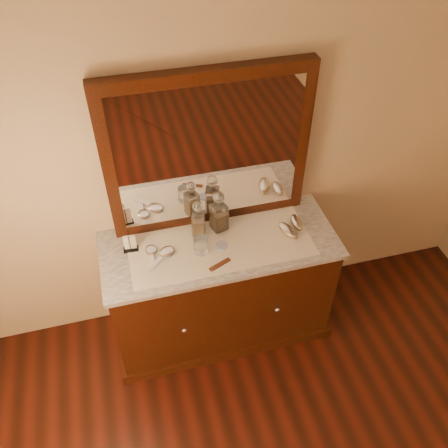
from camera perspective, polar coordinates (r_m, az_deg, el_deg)
The scene contains 18 objects.
dresser_cabinet at distance 3.17m, azimuth -0.47°, elevation -7.94°, with size 1.40×0.55×0.82m, color black.
dresser_plinth at distance 3.46m, azimuth -0.43°, elevation -11.79°, with size 1.46×0.59×0.08m, color black.
knob_left at distance 2.93m, azimuth -4.86°, elevation -12.77°, with size 0.04×0.04×0.04m, color silver.
knob_right at distance 3.03m, azimuth 6.50°, elevation -10.32°, with size 0.04×0.04×0.04m, color silver.
marble_top at distance 2.85m, azimuth -0.52°, elevation -2.56°, with size 1.44×0.59×0.03m, color white.
mirror_frame at distance 2.70m, azimuth -1.90°, elevation 8.75°, with size 1.20×0.08×1.00m, color black.
mirror_glass at distance 2.67m, azimuth -1.73°, elevation 8.35°, with size 1.06×0.01×0.86m, color white.
lace_runner at distance 2.82m, azimuth -0.42°, elevation -2.60°, with size 1.10×0.45×0.00m, color beige.
pin_dish at distance 2.81m, azimuth -0.27°, elevation -2.60°, with size 0.07×0.07×0.01m, color white.
comb at distance 2.71m, azimuth -0.50°, elevation -4.94°, with size 0.14×0.03×0.01m, color brown.
napkin_rack at distance 2.82m, azimuth -11.39°, elevation -2.31°, with size 0.09×0.06×0.13m.
decanter_left at distance 2.83m, azimuth -3.12°, elevation 0.25°, with size 0.10×0.10×0.26m.
decanter_right at distance 2.85m, azimuth -0.64°, elevation 1.11°, with size 0.11×0.11×0.29m.
brush_near at distance 2.91m, azimuth 7.79°, elevation -0.81°, with size 0.12×0.17×0.04m.
brush_far at distance 2.97m, azimuth 8.84°, elevation 0.17°, with size 0.06×0.14×0.04m.
hand_mirror_outer at distance 2.80m, azimuth -8.83°, elevation -3.39°, with size 0.07×0.19×0.02m.
hand_mirror_inner at distance 2.78m, azimuth -7.24°, elevation -3.66°, with size 0.20×0.19×0.02m.
tumblers at distance 2.75m, azimuth -2.82°, elevation -2.58°, with size 0.09×0.09×0.10m.
Camera 1 is at (-0.49, 0.03, 2.87)m, focal length 37.52 mm.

